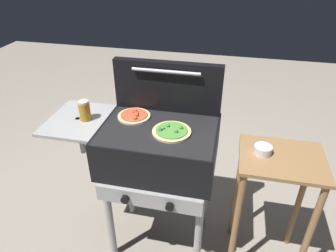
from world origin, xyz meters
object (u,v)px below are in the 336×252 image
object	(u,v)px
pizza_pepperoni	(134,116)
prep_table	(274,191)
pizza_veggie	(172,131)
topping_bowl_near	(263,150)
grill	(157,150)
sauce_jar	(85,110)

from	to	relation	value
pizza_pepperoni	prep_table	distance (m)	0.90
pizza_veggie	topping_bowl_near	xyz separation A→B (m)	(0.48, 0.04, -0.08)
grill	prep_table	bearing A→B (deg)	0.37
pizza_pepperoni	topping_bowl_near	world-z (taller)	pizza_pepperoni
grill	prep_table	distance (m)	0.70
sauce_jar	prep_table	distance (m)	1.15
grill	sauce_jar	size ratio (longest dim) A/B	8.23
sauce_jar	prep_table	xyz separation A→B (m)	(1.09, -0.00, -0.38)
pizza_pepperoni	topping_bowl_near	size ratio (longest dim) A/B	2.02
prep_table	topping_bowl_near	bearing A→B (deg)	173.42
topping_bowl_near	grill	bearing A→B (deg)	-178.36
prep_table	topping_bowl_near	distance (m)	0.28
pizza_pepperoni	topping_bowl_near	xyz separation A→B (m)	(0.72, -0.07, -0.08)
pizza_veggie	sauce_jar	size ratio (longest dim) A/B	1.78
pizza_veggie	prep_table	world-z (taller)	pizza_veggie
topping_bowl_near	prep_table	bearing A→B (deg)	-6.58
pizza_veggie	topping_bowl_near	world-z (taller)	pizza_veggie
grill	prep_table	size ratio (longest dim) A/B	1.18
pizza_pepperoni	sauce_jar	world-z (taller)	sauce_jar
pizza_pepperoni	topping_bowl_near	distance (m)	0.73
pizza_veggie	pizza_pepperoni	world-z (taller)	pizza_pepperoni
pizza_veggie	sauce_jar	world-z (taller)	sauce_jar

